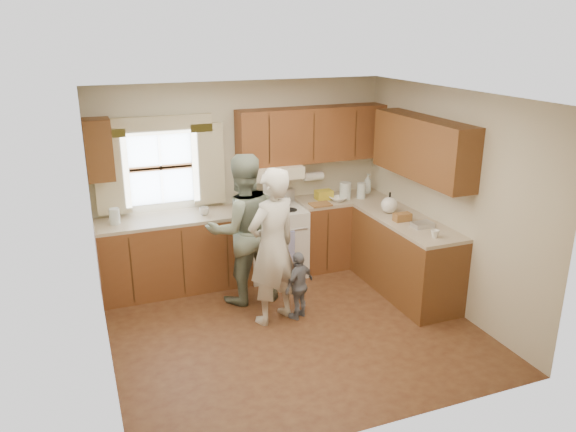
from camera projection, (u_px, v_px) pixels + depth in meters
name	position (u px, v px, depth m)	size (l,w,h in m)	color
room	(293.00, 219.00, 5.74)	(3.80, 3.80, 3.80)	#462315
kitchen_fixtures	(307.00, 219.00, 7.03)	(3.80, 2.25, 2.15)	#4C2410
stove	(274.00, 240.00, 7.36)	(0.76, 0.67, 1.07)	silver
woman_left	(273.00, 247.00, 6.04)	(0.64, 0.42, 1.75)	beige
woman_right	(243.00, 229.00, 6.51)	(0.87, 0.68, 1.79)	#294333
child	(299.00, 285.00, 6.24)	(0.46, 0.19, 0.79)	slate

